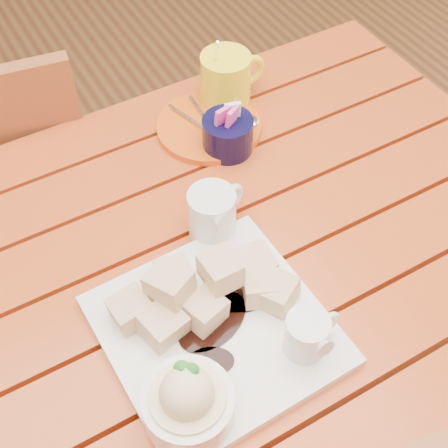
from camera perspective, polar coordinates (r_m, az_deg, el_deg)
ground at (r=1.61m, az=-1.62°, el=-19.26°), size 5.00×5.00×0.00m
table at (r=1.03m, az=-2.41°, el=-7.12°), size 1.20×0.79×0.75m
dessert_plate at (r=0.83m, az=-1.13°, el=-10.49°), size 0.30×0.30×0.12m
coffee_mug_right at (r=1.16m, az=0.28°, el=13.13°), size 0.13×0.09×0.15m
cream_pitcher at (r=0.94m, az=-0.94°, el=0.97°), size 0.11×0.09×0.09m
sugar_caddy at (r=1.08m, az=0.34°, el=8.24°), size 0.09×0.09×0.10m
orange_saucer at (r=1.13m, az=-1.28°, el=8.93°), size 0.19×0.19×0.02m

